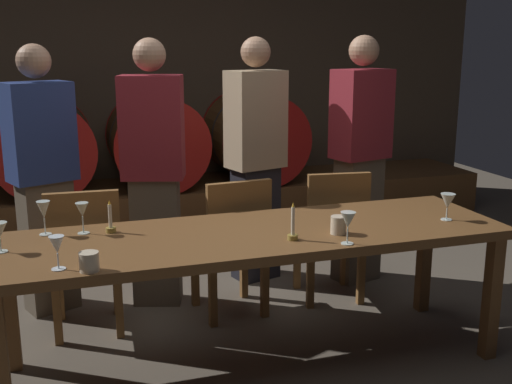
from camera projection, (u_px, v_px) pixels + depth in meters
ground_plane at (232, 348)px, 3.48m from camera, size 9.10×9.10×0.00m
back_wall at (145, 80)px, 6.02m from camera, size 7.00×0.24×2.64m
barrel_shelf at (159, 205)px, 5.77m from camera, size 6.30×0.90×0.39m
wine_barrel_left at (45, 146)px, 5.35m from camera, size 0.83×0.86×0.83m
wine_barrel_center at (156, 141)px, 5.63m from camera, size 0.83×0.86×0.83m
wine_barrel_right at (254, 136)px, 5.91m from camera, size 0.83×0.86×0.83m
dining_table at (255, 244)px, 3.17m from camera, size 2.60×0.77×0.73m
chair_left at (85, 254)px, 3.54m from camera, size 0.42×0.42×0.88m
chair_center at (233, 241)px, 3.79m from camera, size 0.44×0.44×0.88m
chair_right at (333, 229)px, 4.02m from camera, size 0.45×0.45×0.88m
guest_far_left at (43, 179)px, 3.81m from camera, size 0.44×0.37×1.66m
guest_center_left at (154, 172)px, 3.92m from camera, size 0.43×0.34×1.70m
guest_center_right at (256, 159)px, 4.34m from camera, size 0.43×0.34×1.71m
guest_far_right at (360, 159)px, 4.30m from camera, size 0.43×0.33×1.72m
candle_left at (111, 224)px, 3.13m from camera, size 0.05×0.05×0.17m
candle_right at (293, 230)px, 3.01m from camera, size 0.05×0.05×0.19m
wine_glass_left at (44, 211)px, 3.07m from camera, size 0.07×0.07×0.17m
wine_glass_center_left at (57, 246)px, 2.60m from camera, size 0.07×0.07×0.15m
wine_glass_center_right at (82, 211)px, 3.09m from camera, size 0.07×0.07×0.16m
wine_glass_right at (348, 221)px, 2.93m from camera, size 0.07×0.07×0.16m
wine_glass_far_right at (448, 202)px, 3.34m from camera, size 0.08×0.08×0.15m
cup_left at (89, 262)px, 2.59m from camera, size 0.08×0.08×0.08m
cup_right at (338, 225)px, 3.10m from camera, size 0.08×0.08×0.09m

